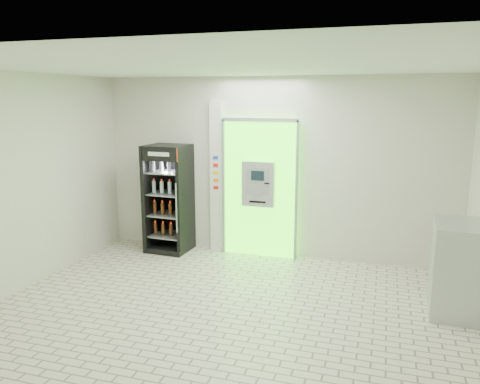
% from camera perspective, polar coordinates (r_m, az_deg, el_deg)
% --- Properties ---
extents(ground, '(6.00, 6.00, 0.00)m').
position_cam_1_polar(ground, '(5.95, -1.93, -15.02)').
color(ground, beige).
rests_on(ground, ground).
extents(room_shell, '(6.00, 6.00, 6.00)m').
position_cam_1_polar(room_shell, '(5.39, -2.07, 2.79)').
color(room_shell, beige).
rests_on(room_shell, ground).
extents(atm_assembly, '(1.30, 0.24, 2.33)m').
position_cam_1_polar(atm_assembly, '(7.84, 2.44, 0.53)').
color(atm_assembly, '#3EF715').
rests_on(atm_assembly, ground).
extents(pillar, '(0.22, 0.11, 2.60)m').
position_cam_1_polar(pillar, '(8.08, -2.83, 1.78)').
color(pillar, silver).
rests_on(pillar, ground).
extents(beverage_cooler, '(0.73, 0.68, 1.86)m').
position_cam_1_polar(beverage_cooler, '(8.23, -8.66, -1.03)').
color(beverage_cooler, black).
rests_on(beverage_cooler, ground).
extents(steel_cabinet, '(0.62, 0.89, 1.16)m').
position_cam_1_polar(steel_cabinet, '(6.45, 24.88, -8.42)').
color(steel_cabinet, '#AAADB2').
rests_on(steel_cabinet, ground).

